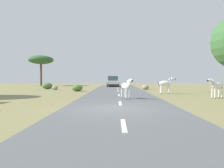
{
  "coord_description": "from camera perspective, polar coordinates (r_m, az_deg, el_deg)",
  "views": [
    {
      "loc": [
        0.07,
        -11.14,
        1.61
      ],
      "look_at": [
        -0.24,
        6.31,
        1.07
      ],
      "focal_mm": 35.48,
      "sensor_mm": 36.0,
      "label": 1
    }
  ],
  "objects": [
    {
      "name": "lane_markings",
      "position": [
        10.27,
        2.43,
        -6.95
      ],
      "size": [
        0.16,
        56.0,
        0.01
      ],
      "color": "silver",
      "rests_on": "road"
    },
    {
      "name": "bush_1",
      "position": [
        31.48,
        -16.35,
        -0.45
      ],
      "size": [
        1.42,
        1.28,
        0.85
      ],
      "primitive_type": "ellipsoid",
      "color": "#4C7038",
      "rests_on": "ground_plane"
    },
    {
      "name": "bush_0",
      "position": [
        25.54,
        -8.96,
        -1.01
      ],
      "size": [
        1.25,
        1.13,
        0.75
      ],
      "primitive_type": "ellipsoid",
      "color": "#4C7038",
      "rests_on": "ground_plane"
    },
    {
      "name": "ground_plane",
      "position": [
        11.26,
        0.65,
        -6.44
      ],
      "size": [
        90.0,
        90.0,
        0.0
      ],
      "primitive_type": "plane",
      "color": "olive"
    },
    {
      "name": "car_0",
      "position": [
        37.1,
        0.19,
        0.61
      ],
      "size": [
        2.16,
        4.41,
        1.74
      ],
      "rotation": [
        0.0,
        0.0,
        3.18
      ],
      "color": "white",
      "rests_on": "road"
    },
    {
      "name": "zebra_0",
      "position": [
        15.9,
        3.68,
        -0.63
      ],
      "size": [
        0.92,
        1.48,
        1.49
      ],
      "rotation": [
        0.0,
        0.0,
        3.6
      ],
      "color": "silver",
      "rests_on": "road"
    },
    {
      "name": "zebra_3",
      "position": [
        21.98,
        13.68,
        0.08
      ],
      "size": [
        1.74,
        0.53,
        1.64
      ],
      "rotation": [
        0.0,
        0.0,
        4.78
      ],
      "color": "silver",
      "rests_on": "ground_plane"
    },
    {
      "name": "zebra_1",
      "position": [
        18.57,
        25.28,
        -0.5
      ],
      "size": [
        1.56,
        0.9,
        1.55
      ],
      "rotation": [
        0.0,
        0.0,
        1.98
      ],
      "color": "silver",
      "rests_on": "ground_plane"
    },
    {
      "name": "rock_2",
      "position": [
        29.01,
        -14.45,
        -0.94
      ],
      "size": [
        0.71,
        0.65,
        0.52
      ],
      "primitive_type": "ellipsoid",
      "color": "gray",
      "rests_on": "ground_plane"
    },
    {
      "name": "tree_1",
      "position": [
        43.09,
        -17.84,
        5.9
      ],
      "size": [
        4.57,
        4.57,
        5.61
      ],
      "color": "#4C3823",
      "rests_on": "ground_plane"
    },
    {
      "name": "rock_3",
      "position": [
        28.81,
        8.63,
        -0.83
      ],
      "size": [
        0.89,
        0.75,
        0.62
      ],
      "primitive_type": "ellipsoid",
      "color": "gray",
      "rests_on": "ground_plane"
    },
    {
      "name": "road",
      "position": [
        11.26,
        2.31,
        -6.32
      ],
      "size": [
        6.0,
        64.0,
        0.05
      ],
      "primitive_type": "cube",
      "color": "#56595B",
      "rests_on": "ground_plane"
    }
  ]
}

